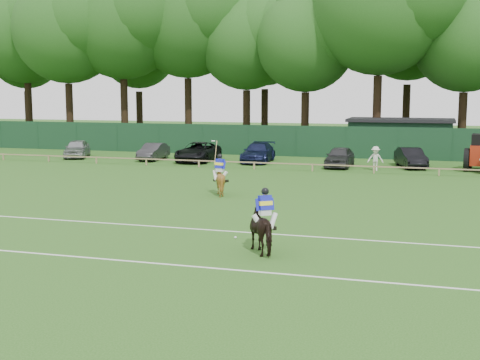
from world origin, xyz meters
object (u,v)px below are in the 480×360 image
at_px(hatch_grey, 340,157).
at_px(polo_ball, 235,237).
at_px(spectator_left, 375,159).
at_px(sedan_navy, 258,153).
at_px(estate_black, 411,158).
at_px(horse_dark, 265,229).
at_px(utility_shed, 400,137).
at_px(horse_chestnut, 220,180).
at_px(sedan_grey, 153,152).
at_px(suv_black, 198,152).
at_px(sedan_silver, 77,149).

distance_m(hatch_grey, polo_ball, 22.93).
relative_size(spectator_left, polo_ball, 18.02).
distance_m(sedan_navy, estate_black, 11.01).
relative_size(horse_dark, polo_ball, 20.88).
bearing_deg(utility_shed, hatch_grey, -111.48).
bearing_deg(spectator_left, polo_ball, -104.85).
bearing_deg(horse_chestnut, hatch_grey, -89.10).
xyz_separation_m(sedan_grey, suv_black, (3.67, -0.02, 0.08)).
xyz_separation_m(horse_chestnut, polo_ball, (3.63, -9.10, -0.71)).
xyz_separation_m(sedan_silver, sedan_navy, (14.67, 0.93, -0.01)).
bearing_deg(suv_black, horse_dark, -66.27).
bearing_deg(polo_ball, suv_black, 113.45).
height_order(spectator_left, polo_ball, spectator_left).
bearing_deg(sedan_grey, sedan_navy, 2.97).
relative_size(sedan_silver, spectator_left, 2.59).
distance_m(hatch_grey, spectator_left, 2.89).
height_order(polo_ball, utility_shed, utility_shed).
distance_m(sedan_grey, polo_ball, 27.25).
bearing_deg(utility_shed, polo_ball, -97.36).
relative_size(hatch_grey, polo_ball, 46.50).
bearing_deg(sedan_silver, horse_chestnut, -61.87).
bearing_deg(estate_black, sedan_grey, 165.21).
xyz_separation_m(suv_black, polo_ball, (10.17, -23.45, -0.67)).
bearing_deg(horse_chestnut, suv_black, -47.82).
bearing_deg(spectator_left, sedan_grey, 166.91).
bearing_deg(hatch_grey, utility_shed, 69.96).
xyz_separation_m(sedan_silver, spectator_left, (23.49, -1.80, 0.10)).
relative_size(sedan_grey, utility_shed, 0.46).
height_order(suv_black, polo_ball, suv_black).
bearing_deg(sedan_silver, utility_shed, -1.91).
relative_size(sedan_silver, suv_black, 0.81).
relative_size(sedan_grey, suv_black, 0.75).
bearing_deg(horse_dark, sedan_silver, -85.66).
xyz_separation_m(horse_dark, utility_shed, (2.63, 33.71, 0.74)).
xyz_separation_m(horse_chestnut, estate_black, (8.91, 14.97, -0.08)).
height_order(sedan_grey, utility_shed, utility_shed).
height_order(sedan_navy, hatch_grey, hatch_grey).
relative_size(horse_dark, horse_chestnut, 1.24).
relative_size(horse_chestnut, suv_black, 0.29).
height_order(horse_dark, polo_ball, horse_dark).
distance_m(horse_chestnut, spectator_left, 14.17).
distance_m(horse_chestnut, utility_shed, 24.28).
relative_size(horse_chestnut, spectator_left, 0.94).
height_order(sedan_grey, hatch_grey, hatch_grey).
xyz_separation_m(sedan_grey, polo_ball, (13.84, -23.47, -0.60)).
bearing_deg(utility_shed, sedan_grey, -154.40).
bearing_deg(sedan_silver, horse_dark, -70.21).
relative_size(sedan_silver, sedan_grey, 1.08).
height_order(horse_dark, sedan_silver, horse_dark).
bearing_deg(horse_dark, spectator_left, -130.78).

